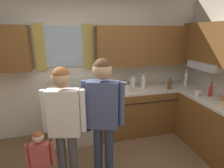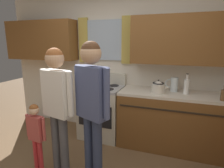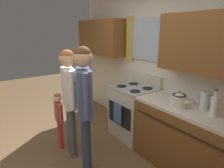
# 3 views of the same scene
# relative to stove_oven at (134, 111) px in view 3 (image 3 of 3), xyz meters

# --- Properties ---
(back_wall_unit) EXTENTS (4.60, 0.42, 2.60)m
(back_wall_unit) POSITION_rel_stove_oven_xyz_m (0.30, 0.27, 0.99)
(back_wall_unit) COLOR silver
(back_wall_unit) RESTS_ON ground
(stove_oven) EXTENTS (0.70, 0.67, 1.10)m
(stove_oven) POSITION_rel_stove_oven_xyz_m (0.00, 0.00, 0.00)
(stove_oven) COLOR beige
(stove_oven) RESTS_ON ground
(bottle_milk_white) EXTENTS (0.08, 0.08, 0.31)m
(bottle_milk_white) POSITION_rel_stove_oven_xyz_m (1.36, -0.02, 0.55)
(bottle_milk_white) COLOR white
(bottle_milk_white) RESTS_ON kitchen_counter_run
(stovetop_kettle) EXTENTS (0.27, 0.20, 0.21)m
(stovetop_kettle) POSITION_rel_stove_oven_xyz_m (0.96, -0.11, 0.53)
(stovetop_kettle) COLOR silver
(stovetop_kettle) RESTS_ON kitchen_counter_run
(water_pitcher) EXTENTS (0.19, 0.11, 0.22)m
(water_pitcher) POSITION_rel_stove_oven_xyz_m (1.18, 0.09, 0.54)
(water_pitcher) COLOR silver
(water_pitcher) RESTS_ON kitchen_counter_run
(adult_holding_child) EXTENTS (0.49, 0.22, 1.59)m
(adult_holding_child) POSITION_rel_stove_oven_xyz_m (-0.10, -1.13, 0.54)
(adult_holding_child) COLOR #4C4C51
(adult_holding_child) RESTS_ON ground
(adult_in_plaid) EXTENTS (0.48, 0.29, 1.67)m
(adult_in_plaid) POSITION_rel_stove_oven_xyz_m (0.35, -1.12, 0.58)
(adult_in_plaid) COLOR #2D3856
(adult_in_plaid) RESTS_ON ground
(small_child) EXTENTS (0.31, 0.12, 0.92)m
(small_child) POSITION_rel_stove_oven_xyz_m (-0.39, -1.21, 0.11)
(small_child) COLOR red
(small_child) RESTS_ON ground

